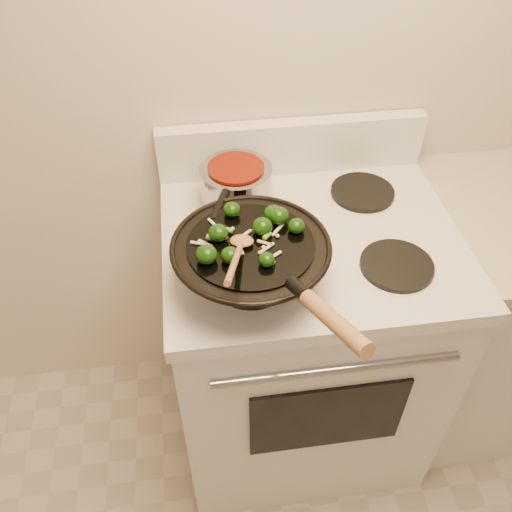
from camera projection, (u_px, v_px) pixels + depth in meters
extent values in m
plane|color=silver|center=(400.00, 34.00, 1.42)|extent=(3.50, 0.00, 3.50)
cube|color=white|center=(301.00, 346.00, 1.75)|extent=(0.76, 0.64, 0.88)
cube|color=white|center=(311.00, 240.00, 1.43)|extent=(0.78, 0.66, 0.04)
cube|color=white|center=(292.00, 146.00, 1.58)|extent=(0.78, 0.05, 0.16)
cylinder|color=#989AA0|center=(337.00, 370.00, 1.28)|extent=(0.60, 0.02, 0.02)
cube|color=black|center=(328.00, 418.00, 1.44)|extent=(0.42, 0.01, 0.28)
cylinder|color=black|center=(251.00, 280.00, 1.29)|extent=(0.18, 0.18, 0.01)
cylinder|color=black|center=(397.00, 265.00, 1.32)|extent=(0.18, 0.18, 0.01)
cylinder|color=black|center=(237.00, 203.00, 1.50)|extent=(0.18, 0.18, 0.01)
cylinder|color=black|center=(362.00, 192.00, 1.54)|extent=(0.18, 0.18, 0.01)
torus|color=black|center=(251.00, 246.00, 1.21)|extent=(0.37, 0.37, 0.01)
cylinder|color=black|center=(251.00, 245.00, 1.21)|extent=(0.29, 0.29, 0.01)
cylinder|color=black|center=(298.00, 289.00, 1.04)|extent=(0.05, 0.07, 0.04)
cylinder|color=#98663C|center=(335.00, 322.00, 0.94)|extent=(0.09, 0.19, 0.08)
ellipsoid|color=#103508|center=(232.00, 209.00, 1.27)|extent=(0.04, 0.04, 0.03)
cylinder|color=#548730|center=(237.00, 212.00, 1.28)|extent=(0.01, 0.02, 0.01)
ellipsoid|color=#103508|center=(262.00, 226.00, 1.22)|extent=(0.05, 0.05, 0.04)
ellipsoid|color=#103508|center=(296.00, 226.00, 1.23)|extent=(0.04, 0.04, 0.03)
ellipsoid|color=#103508|center=(267.00, 259.00, 1.15)|extent=(0.04, 0.04, 0.03)
cylinder|color=#548730|center=(272.00, 262.00, 1.16)|extent=(0.02, 0.02, 0.02)
ellipsoid|color=#103508|center=(279.00, 216.00, 1.25)|extent=(0.05, 0.05, 0.04)
ellipsoid|color=#103508|center=(206.00, 255.00, 1.15)|extent=(0.05, 0.05, 0.04)
ellipsoid|color=#103508|center=(217.00, 232.00, 1.21)|extent=(0.04, 0.04, 0.03)
cylinder|color=#548730|center=(222.00, 235.00, 1.22)|extent=(0.02, 0.01, 0.01)
ellipsoid|color=#103508|center=(273.00, 213.00, 1.26)|extent=(0.04, 0.04, 0.04)
ellipsoid|color=#103508|center=(230.00, 255.00, 1.16)|extent=(0.04, 0.04, 0.03)
ellipsoid|color=#103508|center=(218.00, 233.00, 1.21)|extent=(0.05, 0.05, 0.04)
cylinder|color=#548730|center=(224.00, 236.00, 1.22)|extent=(0.02, 0.02, 0.01)
cube|color=silver|center=(245.00, 234.00, 1.23)|extent=(0.04, 0.03, 0.00)
cube|color=silver|center=(214.00, 224.00, 1.25)|extent=(0.03, 0.05, 0.00)
cube|color=silver|center=(278.00, 230.00, 1.24)|extent=(0.04, 0.04, 0.00)
cube|color=silver|center=(205.00, 243.00, 1.20)|extent=(0.03, 0.03, 0.00)
cube|color=silver|center=(266.00, 248.00, 1.19)|extent=(0.04, 0.03, 0.00)
cube|color=silver|center=(199.00, 243.00, 1.20)|extent=(0.04, 0.02, 0.00)
cube|color=silver|center=(240.00, 248.00, 1.19)|extent=(0.01, 0.04, 0.00)
cube|color=silver|center=(265.00, 243.00, 1.21)|extent=(0.03, 0.02, 0.00)
cube|color=silver|center=(275.00, 255.00, 1.18)|extent=(0.03, 0.02, 0.00)
cylinder|color=#6DA635|center=(267.00, 236.00, 1.21)|extent=(0.02, 0.02, 0.01)
cylinder|color=#6DA635|center=(221.00, 234.00, 1.22)|extent=(0.03, 0.02, 0.01)
cylinder|color=#6DA635|center=(270.00, 213.00, 1.27)|extent=(0.02, 0.02, 0.01)
cylinder|color=#6DA635|center=(211.00, 238.00, 1.21)|extent=(0.03, 0.02, 0.01)
cylinder|color=#6DA635|center=(228.00, 230.00, 1.23)|extent=(0.03, 0.01, 0.02)
sphere|color=beige|center=(264.00, 247.00, 1.19)|extent=(0.01, 0.01, 0.01)
sphere|color=beige|center=(260.00, 253.00, 1.18)|extent=(0.01, 0.01, 0.01)
sphere|color=beige|center=(277.00, 236.00, 1.22)|extent=(0.01, 0.01, 0.01)
sphere|color=beige|center=(233.00, 229.00, 1.24)|extent=(0.01, 0.01, 0.01)
sphere|color=beige|center=(258.00, 225.00, 1.25)|extent=(0.01, 0.01, 0.01)
ellipsoid|color=#98663C|center=(242.00, 241.00, 1.20)|extent=(0.06, 0.05, 0.01)
cylinder|color=#98663C|center=(235.00, 262.00, 1.09)|extent=(0.06, 0.21, 0.10)
cylinder|color=#989AA0|center=(236.00, 185.00, 1.46)|extent=(0.19, 0.19, 0.11)
cylinder|color=#631004|center=(236.00, 168.00, 1.42)|extent=(0.15, 0.15, 0.01)
cylinder|color=black|center=(220.00, 206.00, 1.32)|extent=(0.06, 0.12, 0.02)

